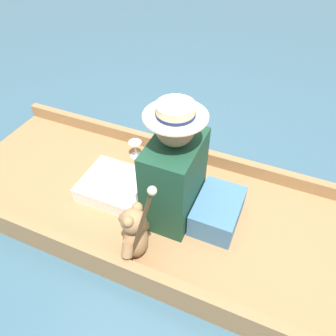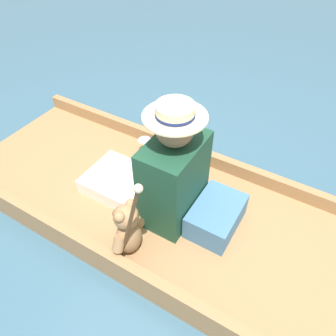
# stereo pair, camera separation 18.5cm
# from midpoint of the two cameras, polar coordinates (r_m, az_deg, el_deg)

# --- Properties ---
(ground_plane) EXTENTS (16.00, 16.00, 0.00)m
(ground_plane) POSITION_cam_midpoint_polar(r_m,az_deg,el_deg) (2.35, -3.53, -8.26)
(ground_plane) COLOR #385B70
(punt_boat) EXTENTS (1.14, 3.04, 0.22)m
(punt_boat) POSITION_cam_midpoint_polar(r_m,az_deg,el_deg) (2.30, -3.60, -7.24)
(punt_boat) COLOR #997047
(punt_boat) RESTS_ON ground_plane
(seat_cushion) EXTENTS (0.39, 0.27, 0.18)m
(seat_cushion) POSITION_cam_midpoint_polar(r_m,az_deg,el_deg) (2.12, 6.15, -7.57)
(seat_cushion) COLOR teal
(seat_cushion) RESTS_ON punt_boat
(seated_person) EXTENTS (0.43, 0.84, 0.84)m
(seated_person) POSITION_cam_midpoint_polar(r_m,az_deg,el_deg) (2.03, -3.74, -1.40)
(seated_person) COLOR white
(seated_person) RESTS_ON punt_boat
(teddy_bear) EXTENTS (0.28, 0.16, 0.40)m
(teddy_bear) POSITION_cam_midpoint_polar(r_m,az_deg,el_deg) (1.90, -8.68, -11.46)
(teddy_bear) COLOR #9E754C
(teddy_bear) RESTS_ON punt_boat
(wine_glass) EXTENTS (0.10, 0.10, 0.14)m
(wine_glass) POSITION_cam_midpoint_polar(r_m,az_deg,el_deg) (2.57, -7.79, 3.77)
(wine_glass) COLOR silver
(wine_glass) RESTS_ON punt_boat
(walking_cane) EXTENTS (0.04, 0.21, 0.71)m
(walking_cane) POSITION_cam_midpoint_polar(r_m,az_deg,el_deg) (1.64, -7.90, -9.71)
(walking_cane) COLOR brown
(walking_cane) RESTS_ON punt_boat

